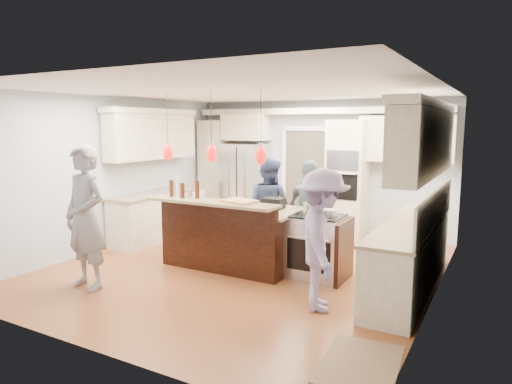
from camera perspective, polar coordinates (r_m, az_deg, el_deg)
ground_plane at (r=7.20m, az=-1.37°, el=-9.45°), size 6.00×6.00×0.00m
room_shell at (r=6.87m, az=-1.42°, el=5.15°), size 5.54×6.04×2.72m
refrigerator at (r=10.00m, az=-1.40°, el=0.90°), size 0.90×0.70×1.80m
oven_column at (r=9.06m, az=11.34°, el=1.55°), size 0.72×0.69×2.30m
back_upper_cabinets at (r=9.66m, az=3.09°, el=5.21°), size 5.30×0.61×2.54m
right_counter_run at (r=6.40m, az=19.30°, el=-2.46°), size 0.64×3.10×2.51m
left_cabinets at (r=9.02m, az=-12.28°, el=0.88°), size 0.64×2.30×2.51m
kitchen_island at (r=7.25m, az=-2.78°, el=-5.34°), size 2.10×1.46×1.12m
island_range at (r=6.72m, az=7.90°, el=-6.79°), size 0.82×0.71×0.92m
pendant_lights at (r=6.57m, az=-5.57°, el=4.84°), size 1.75×0.15×1.03m
person_bar_end at (r=6.54m, az=-20.54°, el=-3.04°), size 0.75×0.53×1.94m
person_far_left at (r=7.74m, az=1.60°, el=-1.88°), size 0.87×0.71×1.65m
person_far_right at (r=7.55m, az=6.66°, el=-2.22°), size 1.04×0.81×1.65m
person_range_side at (r=5.50m, az=8.23°, el=-5.94°), size 1.04×1.27×1.71m
floor_rug at (r=4.64m, az=12.89°, el=-20.18°), size 0.77×1.06×0.01m
water_bottle at (r=6.95m, az=-9.63°, el=0.64°), size 0.09×0.09×0.33m
beer_bottle_a at (r=7.06m, az=-10.52°, el=0.45°), size 0.08×0.08×0.26m
beer_bottle_b at (r=6.90m, az=-9.15°, el=0.19°), size 0.07×0.07×0.23m
beer_bottle_c at (r=6.84m, az=-7.36°, el=0.31°), size 0.08×0.08×0.27m
drink_can at (r=6.88m, az=-8.29°, el=-0.24°), size 0.09×0.09×0.13m
cutting_board at (r=6.45m, az=-2.06°, el=-1.15°), size 0.52×0.42×0.04m
pot_large at (r=6.69m, az=7.03°, el=-2.07°), size 0.27×0.27×0.16m
pot_small at (r=6.57m, az=9.30°, el=-2.58°), size 0.19×0.19×0.10m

